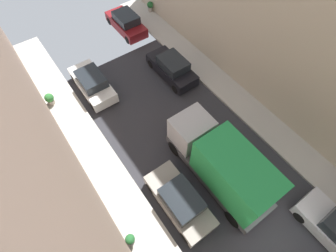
{
  "coord_description": "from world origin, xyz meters",
  "views": [
    {
      "loc": [
        -5.52,
        1.01,
        13.9
      ],
      "look_at": [
        -0.41,
        8.13,
        0.5
      ],
      "focal_mm": 27.26,
      "sensor_mm": 36.0,
      "label": 1
    }
  ],
  "objects_px": {
    "delivery_truck": "(223,165)",
    "potted_plant_1": "(50,99)",
    "potted_plant_0": "(130,240)",
    "potted_plant_2": "(150,6)",
    "parked_car_left_3": "(180,201)",
    "parked_car_right_3": "(172,68)",
    "parked_car_left_4": "(92,83)",
    "parked_car_right_4": "(126,23)"
  },
  "relations": [
    {
      "from": "parked_car_left_3",
      "to": "parked_car_left_4",
      "type": "xyz_separation_m",
      "value": [
        0.0,
        10.09,
        0.0
      ]
    },
    {
      "from": "parked_car_right_4",
      "to": "potted_plant_1",
      "type": "height_order",
      "value": "parked_car_right_4"
    },
    {
      "from": "potted_plant_0",
      "to": "potted_plant_2",
      "type": "distance_m",
      "value": 19.46
    },
    {
      "from": "delivery_truck",
      "to": "parked_car_right_3",
      "type": "bearing_deg",
      "value": 71.57
    },
    {
      "from": "parked_car_right_3",
      "to": "delivery_truck",
      "type": "height_order",
      "value": "delivery_truck"
    },
    {
      "from": "parked_car_left_4",
      "to": "potted_plant_2",
      "type": "distance_m",
      "value": 10.09
    },
    {
      "from": "parked_car_left_4",
      "to": "potted_plant_1",
      "type": "xyz_separation_m",
      "value": [
        -2.93,
        0.53,
        -0.12
      ]
    },
    {
      "from": "parked_car_left_4",
      "to": "delivery_truck",
      "type": "distance_m",
      "value": 10.53
    },
    {
      "from": "potted_plant_1",
      "to": "potted_plant_2",
      "type": "bearing_deg",
      "value": 23.63
    },
    {
      "from": "parked_car_right_4",
      "to": "potted_plant_0",
      "type": "bearing_deg",
      "value": -119.9
    },
    {
      "from": "parked_car_left_4",
      "to": "potted_plant_1",
      "type": "distance_m",
      "value": 2.98
    },
    {
      "from": "parked_car_left_4",
      "to": "potted_plant_0",
      "type": "xyz_separation_m",
      "value": [
        -3.06,
        -10.17,
        -0.06
      ]
    },
    {
      "from": "parked_car_right_3",
      "to": "parked_car_left_3",
      "type": "bearing_deg",
      "value": -123.77
    },
    {
      "from": "parked_car_left_3",
      "to": "potted_plant_2",
      "type": "bearing_deg",
      "value": 61.54
    },
    {
      "from": "potted_plant_0",
      "to": "delivery_truck",
      "type": "bearing_deg",
      "value": 0.55
    },
    {
      "from": "delivery_truck",
      "to": "parked_car_right_4",
      "type": "bearing_deg",
      "value": 79.56
    },
    {
      "from": "parked_car_right_4",
      "to": "parked_car_left_4",
      "type": "bearing_deg",
      "value": -139.97
    },
    {
      "from": "parked_car_right_3",
      "to": "delivery_truck",
      "type": "relative_size",
      "value": 0.64
    },
    {
      "from": "parked_car_right_3",
      "to": "parked_car_right_4",
      "type": "distance_m",
      "value": 6.55
    },
    {
      "from": "parked_car_right_3",
      "to": "potted_plant_1",
      "type": "height_order",
      "value": "parked_car_right_3"
    },
    {
      "from": "delivery_truck",
      "to": "potted_plant_2",
      "type": "xyz_separation_m",
      "value": [
        5.76,
        15.63,
        -1.15
      ]
    },
    {
      "from": "parked_car_left_3",
      "to": "delivery_truck",
      "type": "height_order",
      "value": "delivery_truck"
    },
    {
      "from": "parked_car_right_3",
      "to": "potted_plant_2",
      "type": "relative_size",
      "value": 4.77
    },
    {
      "from": "parked_car_right_4",
      "to": "delivery_truck",
      "type": "height_order",
      "value": "delivery_truck"
    },
    {
      "from": "parked_car_right_3",
      "to": "parked_car_right_4",
      "type": "height_order",
      "value": "same"
    },
    {
      "from": "parked_car_right_3",
      "to": "potted_plant_2",
      "type": "distance_m",
      "value": 8.12
    },
    {
      "from": "parked_car_right_4",
      "to": "potted_plant_0",
      "type": "xyz_separation_m",
      "value": [
        -8.46,
        -14.71,
        -0.06
      ]
    },
    {
      "from": "potted_plant_0",
      "to": "potted_plant_2",
      "type": "bearing_deg",
      "value": 53.71
    },
    {
      "from": "delivery_truck",
      "to": "potted_plant_1",
      "type": "xyz_separation_m",
      "value": [
        -5.63,
        10.65,
        -1.18
      ]
    },
    {
      "from": "parked_car_right_3",
      "to": "potted_plant_0",
      "type": "xyz_separation_m",
      "value": [
        -8.46,
        -8.16,
        -0.06
      ]
    },
    {
      "from": "parked_car_left_4",
      "to": "potted_plant_1",
      "type": "bearing_deg",
      "value": 169.82
    },
    {
      "from": "delivery_truck",
      "to": "potted_plant_1",
      "type": "height_order",
      "value": "delivery_truck"
    },
    {
      "from": "parked_car_left_4",
      "to": "potted_plant_0",
      "type": "relative_size",
      "value": 4.81
    },
    {
      "from": "parked_car_left_3",
      "to": "delivery_truck",
      "type": "bearing_deg",
      "value": -0.52
    },
    {
      "from": "potted_plant_1",
      "to": "parked_car_left_3",
      "type": "bearing_deg",
      "value": -74.55
    },
    {
      "from": "parked_car_right_3",
      "to": "parked_car_left_4",
      "type": "bearing_deg",
      "value": 159.52
    },
    {
      "from": "parked_car_left_4",
      "to": "potted_plant_0",
      "type": "bearing_deg",
      "value": -106.73
    },
    {
      "from": "parked_car_left_3",
      "to": "potted_plant_0",
      "type": "xyz_separation_m",
      "value": [
        -3.06,
        -0.08,
        -0.06
      ]
    },
    {
      "from": "potted_plant_2",
      "to": "potted_plant_1",
      "type": "bearing_deg",
      "value": -156.37
    },
    {
      "from": "parked_car_left_3",
      "to": "delivery_truck",
      "type": "relative_size",
      "value": 0.64
    },
    {
      "from": "parked_car_right_3",
      "to": "potted_plant_1",
      "type": "relative_size",
      "value": 4.97
    },
    {
      "from": "parked_car_left_3",
      "to": "potted_plant_2",
      "type": "distance_m",
      "value": 17.75
    }
  ]
}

